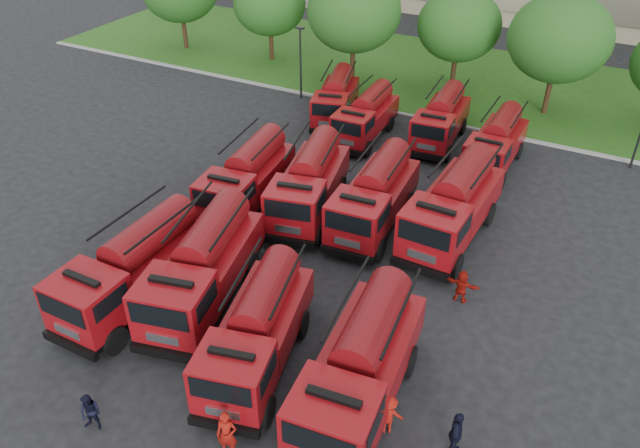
# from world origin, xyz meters

# --- Properties ---
(ground) EXTENTS (140.00, 140.00, 0.00)m
(ground) POSITION_xyz_m (0.00, 0.00, 0.00)
(ground) COLOR black
(ground) RESTS_ON ground
(lawn) EXTENTS (70.00, 16.00, 0.12)m
(lawn) POSITION_xyz_m (0.00, 26.00, 0.06)
(lawn) COLOR #184B14
(lawn) RESTS_ON ground
(curb) EXTENTS (70.00, 0.30, 0.14)m
(curb) POSITION_xyz_m (0.00, 17.90, 0.07)
(curb) COLOR gray
(curb) RESTS_ON ground
(tree_1) EXTENTS (5.71, 5.71, 6.98)m
(tree_1) POSITION_xyz_m (-16.00, 23.00, 4.55)
(tree_1) COLOR #382314
(tree_1) RESTS_ON ground
(tree_2) EXTENTS (6.72, 6.72, 8.22)m
(tree_2) POSITION_xyz_m (-8.00, 21.50, 5.35)
(tree_2) COLOR #382314
(tree_2) RESTS_ON ground
(tree_3) EXTENTS (5.88, 5.88, 7.19)m
(tree_3) POSITION_xyz_m (-1.00, 24.00, 4.68)
(tree_3) COLOR #382314
(tree_3) RESTS_ON ground
(tree_4) EXTENTS (6.55, 6.55, 8.01)m
(tree_4) POSITION_xyz_m (6.00, 22.50, 5.22)
(tree_4) COLOR #382314
(tree_4) RESTS_ON ground
(lamp_post_0) EXTENTS (0.60, 0.25, 5.11)m
(lamp_post_0) POSITION_xyz_m (-10.00, 17.20, 2.90)
(lamp_post_0) COLOR black
(lamp_post_0) RESTS_ON ground
(fire_truck_0) EXTENTS (2.84, 7.64, 3.47)m
(fire_truck_0) POSITION_xyz_m (-5.42, -5.13, 1.75)
(fire_truck_0) COLOR black
(fire_truck_0) RESTS_ON ground
(fire_truck_1) EXTENTS (4.38, 8.25, 3.57)m
(fire_truck_1) POSITION_xyz_m (-2.87, -3.79, 1.80)
(fire_truck_1) COLOR black
(fire_truck_1) RESTS_ON ground
(fire_truck_2) EXTENTS (4.05, 7.55, 3.27)m
(fire_truck_2) POSITION_xyz_m (1.03, -5.76, 1.65)
(fire_truck_2) COLOR black
(fire_truck_2) RESTS_ON ground
(fire_truck_3) EXTENTS (3.49, 8.04, 3.55)m
(fire_truck_3) POSITION_xyz_m (5.17, -5.73, 1.79)
(fire_truck_3) COLOR black
(fire_truck_3) RESTS_ON ground
(fire_truck_4) EXTENTS (3.35, 7.47, 3.29)m
(fire_truck_4) POSITION_xyz_m (-5.48, 3.49, 1.66)
(fire_truck_4) COLOR black
(fire_truck_4) RESTS_ON ground
(fire_truck_5) EXTENTS (4.14, 7.85, 3.40)m
(fire_truck_5) POSITION_xyz_m (-2.33, 4.40, 1.71)
(fire_truck_5) COLOR black
(fire_truck_5) RESTS_ON ground
(fire_truck_6) EXTENTS (3.14, 7.57, 3.37)m
(fire_truck_6) POSITION_xyz_m (1.10, 4.79, 1.70)
(fire_truck_6) COLOR black
(fire_truck_6) RESTS_ON ground
(fire_truck_7) EXTENTS (3.14, 8.01, 3.60)m
(fire_truck_7) POSITION_xyz_m (4.84, 5.55, 1.81)
(fire_truck_7) COLOR black
(fire_truck_7) RESTS_ON ground
(fire_truck_8) EXTENTS (3.93, 6.80, 2.93)m
(fire_truck_8) POSITION_xyz_m (-6.21, 15.18, 1.48)
(fire_truck_8) COLOR black
(fire_truck_8) RESTS_ON ground
(fire_truck_9) EXTENTS (2.55, 6.49, 2.92)m
(fire_truck_9) POSITION_xyz_m (-3.33, 13.59, 1.47)
(fire_truck_9) COLOR black
(fire_truck_9) RESTS_ON ground
(fire_truck_10) EXTENTS (2.82, 6.79, 3.02)m
(fire_truck_10) POSITION_xyz_m (0.99, 15.23, 1.52)
(fire_truck_10) COLOR black
(fire_truck_10) RESTS_ON ground
(fire_truck_11) EXTENTS (2.44, 6.59, 2.99)m
(fire_truck_11) POSITION_xyz_m (4.82, 13.62, 1.51)
(fire_truck_11) COLOR black
(fire_truck_11) RESTS_ON ground
(firefighter_1) EXTENTS (0.84, 0.58, 1.56)m
(firefighter_1) POSITION_xyz_m (-2.33, -10.96, 0.00)
(firefighter_1) COLOR black
(firefighter_1) RESTS_ON ground
(firefighter_3) EXTENTS (1.18, 0.93, 1.63)m
(firefighter_3) POSITION_xyz_m (6.52, -6.40, 0.00)
(firefighter_3) COLOR maroon
(firefighter_3) RESTS_ON ground
(firefighter_4) EXTENTS (0.95, 0.79, 1.67)m
(firefighter_4) POSITION_xyz_m (-5.75, 0.99, 0.00)
(firefighter_4) COLOR maroon
(firefighter_4) RESTS_ON ground
(firefighter_5) EXTENTS (1.45, 0.66, 1.54)m
(firefighter_5) POSITION_xyz_m (6.71, 1.23, 0.00)
(firefighter_5) COLOR maroon
(firefighter_5) RESTS_ON ground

